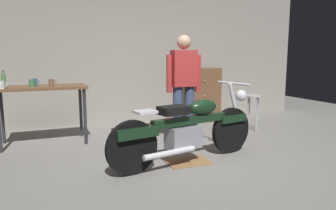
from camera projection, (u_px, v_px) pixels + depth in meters
ground_plane at (189, 163)px, 4.09m from camera, size 12.00×12.00×0.00m
back_wall at (129, 46)px, 6.41m from camera, size 8.00×0.12×3.10m
workbench at (42, 93)px, 4.86m from camera, size 1.30×0.64×0.90m
motorcycle at (188, 128)px, 4.06m from camera, size 2.16×0.76×1.00m
person_standing at (184, 83)px, 5.03m from camera, size 0.57×0.24×1.67m
shop_stool at (253, 103)px, 5.83m from camera, size 0.32×0.32×0.64m
wooden_dresser at (199, 95)px, 6.61m from camera, size 0.80×0.47×1.10m
drip_tray at (188, 161)px, 4.13m from camera, size 0.56×0.40×0.01m
mug_white_ceramic at (2, 85)px, 4.43m from camera, size 0.12×0.09×0.11m
mug_green_speckled at (32, 83)px, 4.73m from camera, size 0.12×0.09×0.11m
mug_brown_stoneware at (52, 83)px, 4.77m from camera, size 0.11×0.08×0.11m
mug_blue_enamel at (35, 82)px, 4.91m from camera, size 0.11×0.07×0.11m
bottle at (4, 80)px, 4.71m from camera, size 0.06×0.06×0.24m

